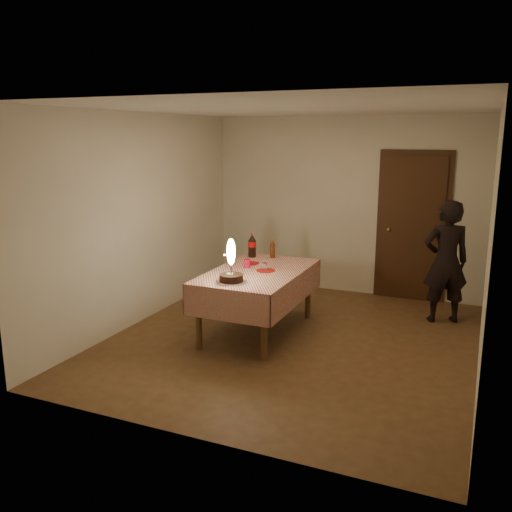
{
  "coord_description": "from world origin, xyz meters",
  "views": [
    {
      "loc": [
        1.96,
        -5.58,
        2.33
      ],
      "look_at": [
        -0.47,
        0.05,
        0.95
      ],
      "focal_mm": 38.0,
      "sensor_mm": 36.0,
      "label": 1
    }
  ],
  "objects_px": {
    "cola_bottle": "(252,245)",
    "photographer": "(446,262)",
    "red_cup": "(247,263)",
    "clear_cup": "(264,267)",
    "dining_table": "(258,279)",
    "amber_bottle_left": "(273,249)",
    "birthday_cake": "(231,271)",
    "red_plate": "(266,270)"
  },
  "relations": [
    {
      "from": "photographer",
      "to": "clear_cup",
      "type": "bearing_deg",
      "value": -147.18
    },
    {
      "from": "birthday_cake",
      "to": "red_cup",
      "type": "bearing_deg",
      "value": 99.33
    },
    {
      "from": "red_cup",
      "to": "dining_table",
      "type": "bearing_deg",
      "value": -25.93
    },
    {
      "from": "red_plate",
      "to": "clear_cup",
      "type": "bearing_deg",
      "value": 144.32
    },
    {
      "from": "amber_bottle_left",
      "to": "cola_bottle",
      "type": "bearing_deg",
      "value": -167.66
    },
    {
      "from": "red_plate",
      "to": "cola_bottle",
      "type": "distance_m",
      "value": 0.77
    },
    {
      "from": "red_cup",
      "to": "cola_bottle",
      "type": "xyz_separation_m",
      "value": [
        -0.18,
        0.55,
        0.1
      ]
    },
    {
      "from": "dining_table",
      "to": "clear_cup",
      "type": "xyz_separation_m",
      "value": [
        0.07,
        0.04,
        0.15
      ]
    },
    {
      "from": "dining_table",
      "to": "photographer",
      "type": "xyz_separation_m",
      "value": [
        2.0,
        1.29,
        0.12
      ]
    },
    {
      "from": "red_cup",
      "to": "clear_cup",
      "type": "height_order",
      "value": "red_cup"
    },
    {
      "from": "clear_cup",
      "to": "photographer",
      "type": "distance_m",
      "value": 2.3
    },
    {
      "from": "clear_cup",
      "to": "amber_bottle_left",
      "type": "relative_size",
      "value": 0.35
    },
    {
      "from": "birthday_cake",
      "to": "cola_bottle",
      "type": "bearing_deg",
      "value": 103.27
    },
    {
      "from": "dining_table",
      "to": "birthday_cake",
      "type": "xyz_separation_m",
      "value": [
        -0.07,
        -0.57,
        0.23
      ]
    },
    {
      "from": "amber_bottle_left",
      "to": "photographer",
      "type": "xyz_separation_m",
      "value": [
        2.09,
        0.6,
        -0.1
      ]
    },
    {
      "from": "red_plate",
      "to": "cola_bottle",
      "type": "xyz_separation_m",
      "value": [
        -0.44,
        0.61,
        0.15
      ]
    },
    {
      "from": "cola_bottle",
      "to": "amber_bottle_left",
      "type": "relative_size",
      "value": 1.25
    },
    {
      "from": "dining_table",
      "to": "red_plate",
      "type": "relative_size",
      "value": 7.82
    },
    {
      "from": "amber_bottle_left",
      "to": "photographer",
      "type": "height_order",
      "value": "photographer"
    },
    {
      "from": "birthday_cake",
      "to": "red_plate",
      "type": "distance_m",
      "value": 0.63
    },
    {
      "from": "red_cup",
      "to": "photographer",
      "type": "distance_m",
      "value": 2.49
    },
    {
      "from": "amber_bottle_left",
      "to": "photographer",
      "type": "bearing_deg",
      "value": 15.91
    },
    {
      "from": "dining_table",
      "to": "red_cup",
      "type": "distance_m",
      "value": 0.25
    },
    {
      "from": "dining_table",
      "to": "cola_bottle",
      "type": "relative_size",
      "value": 5.42
    },
    {
      "from": "cola_bottle",
      "to": "amber_bottle_left",
      "type": "distance_m",
      "value": 0.27
    },
    {
      "from": "dining_table",
      "to": "amber_bottle_left",
      "type": "distance_m",
      "value": 0.74
    },
    {
      "from": "dining_table",
      "to": "amber_bottle_left",
      "type": "xyz_separation_m",
      "value": [
        -0.09,
        0.7,
        0.22
      ]
    },
    {
      "from": "red_plate",
      "to": "amber_bottle_left",
      "type": "bearing_deg",
      "value": 105.12
    },
    {
      "from": "red_plate",
      "to": "cola_bottle",
      "type": "relative_size",
      "value": 0.69
    },
    {
      "from": "dining_table",
      "to": "birthday_cake",
      "type": "relative_size",
      "value": 3.59
    },
    {
      "from": "cola_bottle",
      "to": "photographer",
      "type": "relative_size",
      "value": 0.2
    },
    {
      "from": "cola_bottle",
      "to": "photographer",
      "type": "distance_m",
      "value": 2.45
    },
    {
      "from": "dining_table",
      "to": "photographer",
      "type": "distance_m",
      "value": 2.39
    },
    {
      "from": "red_cup",
      "to": "photographer",
      "type": "height_order",
      "value": "photographer"
    },
    {
      "from": "birthday_cake",
      "to": "amber_bottle_left",
      "type": "height_order",
      "value": "birthday_cake"
    },
    {
      "from": "red_plate",
      "to": "photographer",
      "type": "bearing_deg",
      "value": 33.55
    },
    {
      "from": "red_cup",
      "to": "cola_bottle",
      "type": "bearing_deg",
      "value": 107.8
    },
    {
      "from": "red_cup",
      "to": "amber_bottle_left",
      "type": "distance_m",
      "value": 0.62
    },
    {
      "from": "red_cup",
      "to": "clear_cup",
      "type": "bearing_deg",
      "value": -9.85
    },
    {
      "from": "birthday_cake",
      "to": "cola_bottle",
      "type": "xyz_separation_m",
      "value": [
        -0.29,
        1.21,
        0.03
      ]
    },
    {
      "from": "dining_table",
      "to": "photographer",
      "type": "relative_size",
      "value": 1.11
    },
    {
      "from": "birthday_cake",
      "to": "amber_bottle_left",
      "type": "xyz_separation_m",
      "value": [
        -0.02,
        1.27,
        -0.01
      ]
    }
  ]
}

